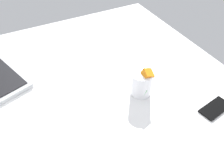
% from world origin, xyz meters
% --- Properties ---
extents(bed_mattress, '(1.80, 1.40, 0.18)m').
position_xyz_m(bed_mattress, '(0.00, 0.00, 0.09)').
color(bed_mattress, white).
rests_on(bed_mattress, ground).
extents(snack_cup, '(0.09, 0.09, 0.14)m').
position_xyz_m(snack_cup, '(0.10, -0.22, 0.24)').
color(snack_cup, silver).
rests_on(snack_cup, bed_mattress).
extents(cell_phone, '(0.09, 0.15, 0.01)m').
position_xyz_m(cell_phone, '(-0.12, -0.44, 0.18)').
color(cell_phone, black).
rests_on(cell_phone, bed_mattress).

